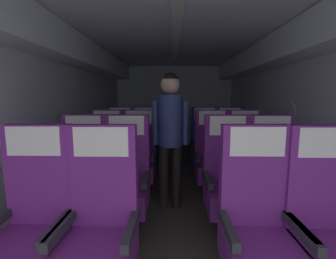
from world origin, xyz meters
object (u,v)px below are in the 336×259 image
(seat_d_left_window, at_px, (120,146))
(seat_a_left_aisle, at_px, (100,230))
(seat_c_right_aisle, at_px, (245,159))
(seat_d_right_window, at_px, (204,146))
(seat_b_left_aisle, at_px, (126,182))
(seat_a_left_window, at_px, (32,228))
(seat_b_right_window, at_px, (228,182))
(seat_a_right_window, at_px, (258,230))
(seat_d_right_aisle, at_px, (230,146))
(seat_b_left_window, at_px, (83,181))
(seat_c_left_window, at_px, (106,159))
(seat_c_right_window, at_px, (212,159))
(seat_c_left_aisle, at_px, (139,159))
(seat_a_right_aisle, at_px, (328,233))
(seat_d_left_aisle, at_px, (145,146))
(seat_b_right_aisle, at_px, (272,183))
(flight_attendant, at_px, (170,126))

(seat_d_left_window, bearing_deg, seat_a_left_aisle, -80.24)
(seat_c_right_aisle, height_order, seat_d_right_window, same)
(seat_b_left_aisle, xyz_separation_m, seat_c_right_aisle, (1.50, 0.90, 0.00))
(seat_a_left_window, relative_size, seat_b_right_window, 1.00)
(seat_a_right_window, xyz_separation_m, seat_d_right_aisle, (0.45, 2.64, 0.00))
(seat_b_left_window, distance_m, seat_c_left_window, 0.89)
(seat_c_right_window, relative_size, seat_d_left_window, 1.00)
(seat_d_left_window, bearing_deg, seat_c_left_aisle, -62.21)
(seat_a_left_window, relative_size, seat_a_right_aisle, 1.00)
(seat_a_right_aisle, height_order, seat_b_right_window, same)
(seat_d_left_window, bearing_deg, seat_d_left_aisle, 1.41)
(seat_b_left_aisle, distance_m, seat_c_right_window, 1.37)
(seat_a_left_aisle, relative_size, seat_d_left_aisle, 1.00)
(seat_b_right_aisle, bearing_deg, seat_d_right_window, 104.36)
(seat_a_left_aisle, distance_m, seat_d_right_window, 2.87)
(seat_a_right_aisle, distance_m, seat_d_left_window, 3.30)
(seat_b_left_window, relative_size, seat_b_left_aisle, 1.00)
(seat_d_left_window, bearing_deg, seat_d_right_aisle, 0.10)
(seat_d_right_window, bearing_deg, flight_attendant, -114.14)
(flight_attendant, bearing_deg, seat_d_left_window, 117.29)
(seat_a_left_aisle, relative_size, seat_c_left_window, 1.00)
(seat_b_right_window, distance_m, seat_c_left_window, 1.75)
(seat_c_left_aisle, height_order, flight_attendant, flight_attendant)
(seat_a_right_aisle, xyz_separation_m, seat_d_left_window, (-1.95, 2.67, 0.00))
(seat_a_left_aisle, xyz_separation_m, seat_b_left_window, (-0.46, 0.90, 0.00))
(seat_a_left_window, distance_m, seat_a_left_aisle, 0.47)
(seat_a_right_aisle, distance_m, flight_attendant, 1.78)
(seat_b_left_aisle, xyz_separation_m, seat_c_right_window, (1.04, 0.89, 0.00))
(seat_d_right_window, distance_m, flight_attendant, 1.55)
(seat_a_right_window, relative_size, seat_c_right_window, 1.00)
(seat_c_left_aisle, xyz_separation_m, seat_d_left_aisle, (-0.01, 0.88, 0.00))
(seat_a_left_aisle, distance_m, seat_b_left_aisle, 0.89)
(seat_a_left_aisle, distance_m, seat_a_right_window, 1.05)
(seat_c_right_aisle, bearing_deg, seat_b_right_aisle, -89.72)
(seat_a_left_window, bearing_deg, seat_b_right_window, 29.98)
(seat_b_right_aisle, height_order, seat_d_left_window, same)
(seat_b_left_aisle, bearing_deg, seat_c_left_aisle, 89.87)
(seat_c_left_aisle, xyz_separation_m, seat_d_right_window, (1.05, 0.88, 0.00))
(seat_b_left_window, bearing_deg, seat_b_left_aisle, -0.86)
(seat_a_right_window, xyz_separation_m, seat_b_left_window, (-1.51, 0.87, 0.00))
(seat_a_left_window, distance_m, seat_b_right_window, 1.75)
(seat_a_right_window, relative_size, seat_d_left_aisle, 1.00)
(seat_a_right_window, xyz_separation_m, seat_c_left_aisle, (-1.05, 1.77, 0.00))
(seat_b_left_aisle, xyz_separation_m, seat_b_right_window, (1.05, -0.00, 0.00))
(seat_a_right_aisle, relative_size, seat_c_left_window, 1.00)
(seat_d_left_window, xyz_separation_m, seat_d_left_aisle, (0.45, 0.01, 0.00))
(seat_a_left_window, xyz_separation_m, seat_a_right_window, (1.51, 0.01, 0.00))
(seat_a_left_window, relative_size, seat_d_right_aisle, 1.00)
(seat_a_right_window, distance_m, flight_attendant, 1.54)
(seat_c_left_window, distance_m, seat_d_left_window, 0.88)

